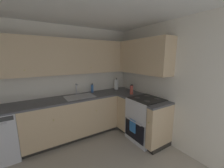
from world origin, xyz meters
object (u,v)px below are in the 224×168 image
(paper_towel_roll, at_px, (116,84))
(soap_bottle, at_px, (92,88))
(oven_range, at_px, (146,119))
(oil_bottle, at_px, (132,90))

(paper_towel_roll, bearing_deg, soap_bottle, 178.35)
(oven_range, xyz_separation_m, soap_bottle, (-0.73, 1.10, 0.54))
(oven_range, relative_size, paper_towel_roll, 3.34)
(oven_range, xyz_separation_m, oil_bottle, (-0.02, 0.47, 0.55))
(oven_range, height_order, soap_bottle, soap_bottle)
(oven_range, xyz_separation_m, paper_towel_roll, (-0.03, 1.08, 0.57))
(paper_towel_roll, relative_size, oil_bottle, 1.37)
(oil_bottle, bearing_deg, oven_range, -87.77)
(oven_range, bearing_deg, soap_bottle, 123.51)
(oven_range, relative_size, soap_bottle, 4.71)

